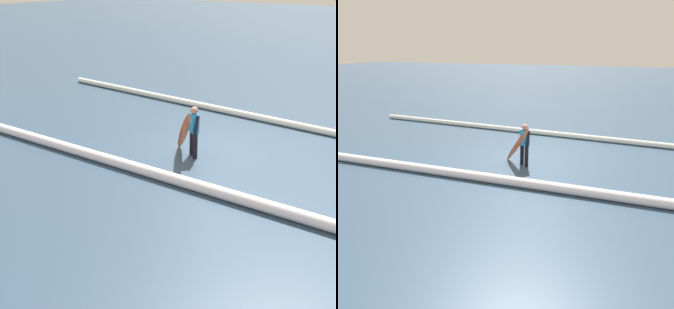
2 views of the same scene
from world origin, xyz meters
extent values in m
plane|color=#304862|center=(0.00, 0.00, 0.00)|extent=(136.23, 136.23, 0.00)
cylinder|color=black|center=(-0.15, 0.93, 0.37)|extent=(0.14, 0.14, 0.75)
cylinder|color=black|center=(0.08, 0.76, 0.37)|extent=(0.14, 0.14, 0.75)
cube|color=#198CD8|center=(-0.04, 0.84, 1.02)|extent=(0.39, 0.36, 0.54)
sphere|color=#A97763|center=(-0.04, 0.84, 1.40)|extent=(0.22, 0.22, 0.22)
cylinder|color=black|center=(-0.21, 0.97, 1.02)|extent=(0.09, 0.23, 0.56)
cylinder|color=black|center=(0.14, 0.72, 1.02)|extent=(0.09, 0.22, 0.56)
ellipsoid|color=#E55926|center=(0.14, 1.09, 0.79)|extent=(1.40, 1.43, 1.61)
ellipsoid|color=red|center=(0.14, 1.09, 0.79)|extent=(1.06, 1.07, 1.30)
cylinder|color=white|center=(0.56, -3.55, 0.12)|extent=(18.99, 0.93, 0.24)
cylinder|color=white|center=(1.90, 2.81, 0.15)|extent=(24.26, 1.14, 0.30)
camera|label=1|loc=(-7.13, 11.26, 5.01)|focal=49.42mm
camera|label=2|loc=(-3.71, 11.41, 4.02)|focal=35.43mm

